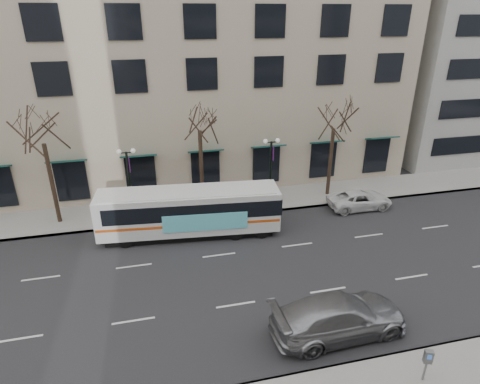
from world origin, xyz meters
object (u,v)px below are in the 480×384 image
object	(u,v)px
lamp_post_left	(130,181)
white_pickup	(360,200)
tree_far_left	(41,129)
lamp_post_right	(271,169)
silver_car	(339,316)
tree_far_mid	(199,117)
pay_station	(428,359)
tree_far_right	(335,116)
city_bus	(191,211)

from	to	relation	value
lamp_post_left	white_pickup	world-z (taller)	lamp_post_left
tree_far_left	white_pickup	world-z (taller)	tree_far_left
lamp_post_right	silver_car	bearing A→B (deg)	-93.76
tree_far_left	lamp_post_right	distance (m)	15.48
tree_far_mid	white_pickup	xyz separation A→B (m)	(11.37, -2.60, -6.24)
lamp_post_left	white_pickup	size ratio (longest dim) A/B	1.09
tree_far_mid	silver_car	xyz separation A→B (m)	(4.13, -14.00, -5.99)
tree_far_mid	pay_station	distance (m)	19.22
tree_far_mid	silver_car	world-z (taller)	tree_far_mid
silver_car	pay_station	xyz separation A→B (m)	(2.06, -3.29, 0.32)
tree_far_right	white_pickup	size ratio (longest dim) A/B	1.69
lamp_post_right	pay_station	xyz separation A→B (m)	(1.18, -16.68, -1.71)
lamp_post_left	white_pickup	distance (m)	16.64
tree_far_mid	silver_car	bearing A→B (deg)	-73.57
lamp_post_left	tree_far_left	bearing A→B (deg)	173.17
tree_far_mid	pay_station	xyz separation A→B (m)	(6.19, -17.28, -5.68)
tree_far_left	tree_far_mid	bearing A→B (deg)	0.00
tree_far_right	lamp_post_left	xyz separation A→B (m)	(-14.99, -0.60, -3.48)
city_bus	silver_car	size ratio (longest dim) A/B	1.87
lamp_post_right	silver_car	distance (m)	13.58
silver_car	white_pickup	distance (m)	13.51
lamp_post_left	tree_far_right	bearing A→B (deg)	2.29
tree_far_right	city_bus	xyz separation A→B (m)	(-11.28, -3.58, -4.71)
tree_far_mid	pay_station	bearing A→B (deg)	-70.29
lamp_post_left	silver_car	world-z (taller)	lamp_post_left
tree_far_left	silver_car	world-z (taller)	tree_far_left
lamp_post_left	city_bus	bearing A→B (deg)	-38.72
city_bus	white_pickup	distance (m)	12.73
silver_car	lamp_post_right	bearing A→B (deg)	-6.13
pay_station	lamp_post_right	bearing A→B (deg)	115.18
lamp_post_left	city_bus	xyz separation A→B (m)	(3.71, -2.98, -1.23)
tree_far_mid	city_bus	xyz separation A→B (m)	(-1.28, -3.58, -5.19)
tree_far_left	silver_car	distance (m)	20.71
city_bus	white_pickup	world-z (taller)	city_bus
lamp_post_right	silver_car	size ratio (longest dim) A/B	0.83
tree_far_left	tree_far_right	world-z (taller)	tree_far_left
lamp_post_right	pay_station	distance (m)	16.81
tree_far_right	pay_station	world-z (taller)	tree_far_right
white_pickup	tree_far_mid	bearing A→B (deg)	77.62
tree_far_left	lamp_post_left	distance (m)	6.29
pay_station	tree_far_right	bearing A→B (deg)	98.70
tree_far_mid	white_pickup	distance (m)	13.23
tree_far_left	silver_car	size ratio (longest dim) A/B	1.33
city_bus	lamp_post_left	bearing A→B (deg)	146.98
lamp_post_left	city_bus	distance (m)	4.92
lamp_post_left	lamp_post_right	distance (m)	10.00
tree_far_right	silver_car	world-z (taller)	tree_far_right
silver_car	tree_far_right	bearing A→B (deg)	-25.12
tree_far_left	tree_far_mid	xyz separation A→B (m)	(10.00, 0.00, 0.21)
tree_far_left	city_bus	xyz separation A→B (m)	(8.72, -3.58, -4.98)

